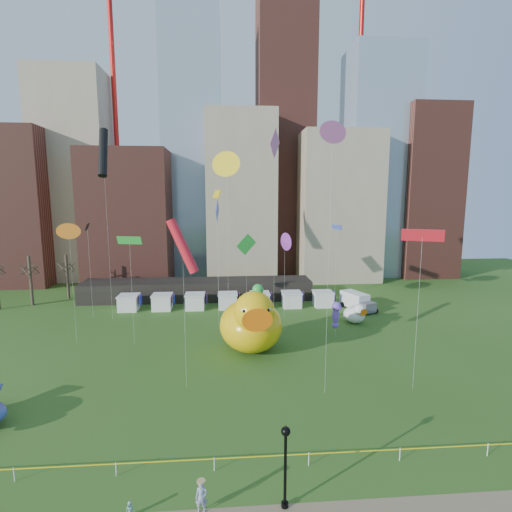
{
  "coord_description": "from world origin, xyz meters",
  "views": [
    {
      "loc": [
        0.93,
        -21.97,
        16.92
      ],
      "look_at": [
        3.43,
        10.51,
        12.0
      ],
      "focal_mm": 27.0,
      "sensor_mm": 36.0,
      "label": 1
    }
  ],
  "objects": [
    {
      "name": "kite_7",
      "position": [
        9.07,
        31.11,
        10.86
      ],
      "size": [
        0.94,
        2.49,
        12.11
      ],
      "color": "silver",
      "rests_on": "ground"
    },
    {
      "name": "toddler",
      "position": [
        -4.4,
        -3.2,
        0.45
      ],
      "size": [
        0.36,
        0.31,
        0.87
      ],
      "primitive_type": "imported",
      "rotation": [
        0.0,
        0.0,
        0.33
      ],
      "color": "silver",
      "rests_on": "footpath"
    },
    {
      "name": "big_duck",
      "position": [
        3.56,
        18.63,
        3.37
      ],
      "size": [
        7.51,
        9.77,
        7.35
      ],
      "rotation": [
        0.0,
        0.0,
        0.07
      ],
      "color": "yellow",
      "rests_on": "ground"
    },
    {
      "name": "pavilion",
      "position": [
        -4.0,
        42.0,
        1.6
      ],
      "size": [
        38.0,
        6.0,
        3.2
      ],
      "primitive_type": "cube",
      "color": "black",
      "rests_on": "ground"
    },
    {
      "name": "kite_2",
      "position": [
        -18.17,
        32.53,
        12.93
      ],
      "size": [
        1.16,
        3.04,
        13.46
      ],
      "color": "silver",
      "rests_on": "ground"
    },
    {
      "name": "kite_0",
      "position": [
        17.41,
        9.13,
        13.75
      ],
      "size": [
        3.23,
        1.94,
        14.32
      ],
      "color": "silver",
      "rests_on": "ground"
    },
    {
      "name": "kite_1",
      "position": [
        9.35,
        8.95,
        21.96
      ],
      "size": [
        1.71,
        0.9,
        22.93
      ],
      "color": "silver",
      "rests_on": "ground"
    },
    {
      "name": "kite_3",
      "position": [
        3.79,
        33.44,
        10.16
      ],
      "size": [
        2.98,
        1.13,
        11.84
      ],
      "color": "silver",
      "rests_on": "ground"
    },
    {
      "name": "woman",
      "position": [
        -0.58,
        -3.2,
        0.92
      ],
      "size": [
        0.66,
        0.44,
        1.79
      ],
      "primitive_type": "imported",
      "rotation": [
        0.0,
        0.0,
        -0.02
      ],
      "color": "white",
      "rests_on": "footpath"
    },
    {
      "name": "kite_6",
      "position": [
        -16.81,
        22.77,
        13.19
      ],
      "size": [
        1.8,
        0.3,
        14.12
      ],
      "color": "silver",
      "rests_on": "ground"
    },
    {
      "name": "seahorse_green",
      "position": [
        4.64,
        23.42,
        4.87
      ],
      "size": [
        1.43,
        1.79,
        6.61
      ],
      "rotation": [
        0.0,
        0.0,
        0.02
      ],
      "color": "silver",
      "rests_on": "ground"
    },
    {
      "name": "skyline",
      "position": [
        2.25,
        61.06,
        21.44
      ],
      "size": [
        101.0,
        23.0,
        68.0
      ],
      "color": "brown",
      "rests_on": "ground"
    },
    {
      "name": "caution_tape",
      "position": [
        0.0,
        0.0,
        0.68
      ],
      "size": [
        50.0,
        0.06,
        0.9
      ],
      "color": "white",
      "rests_on": "ground"
    },
    {
      "name": "kite_13",
      "position": [
        16.66,
        31.9,
        12.69
      ],
      "size": [
        1.0,
        2.19,
        13.14
      ],
      "color": "silver",
      "rests_on": "ground"
    },
    {
      "name": "crane_right",
      "position": [
        30.89,
        64.0,
        46.9
      ],
      "size": [
        23.0,
        1.0,
        76.0
      ],
      "color": "red",
      "rests_on": "ground"
    },
    {
      "name": "lamppost",
      "position": [
        3.97,
        -3.2,
        3.01
      ],
      "size": [
        0.51,
        0.51,
        4.92
      ],
      "color": "black",
      "rests_on": "footpath"
    },
    {
      "name": "bare_trees",
      "position": [
        -30.17,
        40.54,
        4.01
      ],
      "size": [
        8.44,
        6.44,
        8.5
      ],
      "color": "#382B21",
      "rests_on": "ground"
    },
    {
      "name": "seahorse_purple",
      "position": [
        14.22,
        22.75,
        2.98
      ],
      "size": [
        1.38,
        1.59,
        4.38
      ],
      "rotation": [
        0.0,
        0.0,
        0.27
      ],
      "color": "silver",
      "rests_on": "ground"
    },
    {
      "name": "kite_8",
      "position": [
        -2.81,
        10.84,
        12.85
      ],
      "size": [
        2.93,
        1.57,
        15.25
      ],
      "color": "silver",
      "rests_on": "ground"
    },
    {
      "name": "vendor_tents",
      "position": [
        1.02,
        36.0,
        1.11
      ],
      "size": [
        33.24,
        2.8,
        2.4
      ],
      "color": "white",
      "rests_on": "ground"
    },
    {
      "name": "kite_11",
      "position": [
        -10.01,
        22.12,
        12.13
      ],
      "size": [
        2.92,
        1.16,
        12.64
      ],
      "color": "silver",
      "rests_on": "ground"
    },
    {
      "name": "kite_12",
      "position": [
        -0.25,
        28.05,
        17.3
      ],
      "size": [
        1.27,
        3.58,
        17.93
      ],
      "color": "silver",
      "rests_on": "ground"
    },
    {
      "name": "crane_left",
      "position": [
        -21.11,
        64.0,
        46.9
      ],
      "size": [
        23.0,
        1.0,
        76.0
      ],
      "color": "red",
      "rests_on": "ground"
    },
    {
      "name": "kite_9",
      "position": [
        7.06,
        27.01,
        23.32
      ],
      "size": [
        1.65,
        3.49,
        25.56
      ],
      "color": "silver",
      "rests_on": "ground"
    },
    {
      "name": "kite_4",
      "position": [
        1.05,
        20.74,
        20.52
      ],
      "size": [
        2.24,
        2.06,
        21.9
      ],
      "color": "silver",
      "rests_on": "ground"
    },
    {
      "name": "small_duck",
      "position": [
        18.32,
        27.48,
        1.31
      ],
      "size": [
        3.67,
        4.07,
        2.85
      ],
      "rotation": [
        0.0,
        0.0,
        0.37
      ],
      "color": "white",
      "rests_on": "ground"
    },
    {
      "name": "box_truck",
      "position": [
        20.71,
        33.83,
        1.3
      ],
      "size": [
        4.2,
        6.34,
        2.54
      ],
      "rotation": [
        0.0,
        0.0,
        0.38
      ],
      "color": "white",
      "rests_on": "ground"
    },
    {
      "name": "ground",
      "position": [
        0.0,
        0.0,
        0.0
      ],
      "size": [
        160.0,
        160.0,
        0.0
      ],
      "primitive_type": "plane",
      "color": "#295119",
      "rests_on": "ground"
    },
    {
      "name": "kite_10",
      "position": [
        -15.23,
        31.69,
        22.86
      ],
      "size": [
        1.65,
        4.05,
        26.21
      ],
      "color": "silver",
      "rests_on": "ground"
    },
    {
      "name": "kite_5",
      "position": [
        -0.32,
        32.6,
        14.94
      ],
      "size": [
        0.41,
        3.17,
        16.73
      ],
      "color": "silver",
      "rests_on": "ground"
    }
  ]
}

